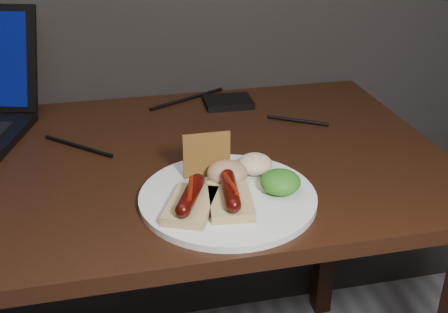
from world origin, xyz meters
TOP-DOWN VIEW (x-y plane):
  - desk at (0.00, 1.38)m, footprint 1.40×0.70m
  - hard_drive at (0.33, 1.63)m, footprint 0.12×0.09m
  - desk_cables at (0.01, 1.52)m, footprint 1.05×0.40m
  - plate at (0.23, 1.19)m, footprint 0.33×0.33m
  - bread_sausage_left at (0.16, 1.16)m, footprint 0.11×0.13m
  - bread_sausage_center at (0.23, 1.16)m, footprint 0.08×0.12m
  - crispbread at (0.21, 1.27)m, footprint 0.09×0.01m
  - salad_greens at (0.32, 1.18)m, footprint 0.07×0.07m
  - salsa_mound at (0.24, 1.23)m, footprint 0.07×0.07m
  - coleslaw_mound at (0.30, 1.26)m, footprint 0.06×0.06m

SIDE VIEW (x-z plane):
  - desk at x=0.00m, z-range 0.29..1.04m
  - desk_cables at x=0.01m, z-range 0.75..0.76m
  - plate at x=0.23m, z-range 0.75..0.76m
  - hard_drive at x=0.33m, z-range 0.75..0.77m
  - bread_sausage_left at x=0.16m, z-range 0.76..0.80m
  - bread_sausage_center at x=0.23m, z-range 0.76..0.80m
  - coleslaw_mound at x=0.30m, z-range 0.76..0.80m
  - salad_greens at x=0.32m, z-range 0.76..0.80m
  - salsa_mound at x=0.24m, z-range 0.76..0.80m
  - crispbread at x=0.21m, z-range 0.76..0.85m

